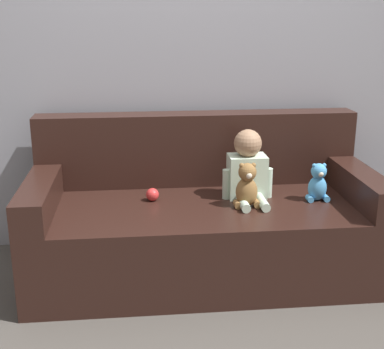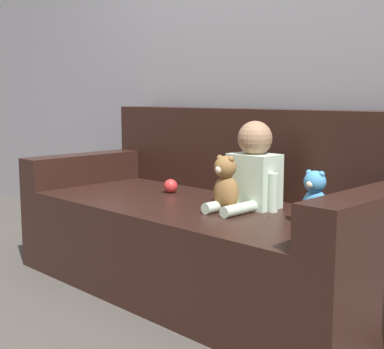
{
  "view_description": "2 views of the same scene",
  "coord_description": "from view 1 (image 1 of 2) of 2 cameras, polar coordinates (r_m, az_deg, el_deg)",
  "views": [
    {
      "loc": [
        -0.36,
        -2.81,
        1.46
      ],
      "look_at": [
        -0.08,
        -0.09,
        0.63
      ],
      "focal_mm": 50.0,
      "sensor_mm": 36.0,
      "label": 1
    },
    {
      "loc": [
        1.75,
        -1.84,
        0.94
      ],
      "look_at": [
        -0.04,
        -0.04,
        0.57
      ],
      "focal_mm": 50.0,
      "sensor_mm": 36.0,
      "label": 2
    }
  ],
  "objects": [
    {
      "name": "person_baby",
      "position": [
        3.05,
        5.94,
        0.59
      ],
      "size": [
        0.29,
        0.35,
        0.4
      ],
      "color": "silver",
      "rests_on": "couch"
    },
    {
      "name": "plush_toy_side",
      "position": [
        3.09,
        13.27,
        -0.91
      ],
      "size": [
        0.13,
        0.1,
        0.22
      ],
      "color": "#4C9EDB",
      "rests_on": "couch"
    },
    {
      "name": "wall_back",
      "position": [
        3.36,
        0.19,
        14.26
      ],
      "size": [
        8.0,
        0.05,
        2.6
      ],
      "color": "#93939E",
      "rests_on": "ground_plane"
    },
    {
      "name": "couch",
      "position": [
        3.11,
        1.11,
        -4.86
      ],
      "size": [
        1.94,
        0.89,
        0.87
      ],
      "color": "black",
      "rests_on": "ground_plane"
    },
    {
      "name": "ground_plane",
      "position": [
        3.18,
        1.21,
        -10.31
      ],
      "size": [
        12.0,
        12.0,
        0.0
      ],
      "primitive_type": "plane",
      "color": "#4C4742"
    },
    {
      "name": "toy_ball",
      "position": [
        3.03,
        -4.24,
        -2.14
      ],
      "size": [
        0.07,
        0.07,
        0.07
      ],
      "color": "red",
      "rests_on": "couch"
    },
    {
      "name": "teddy_bear_brown",
      "position": [
        2.92,
        5.88,
        -1.25
      ],
      "size": [
        0.15,
        0.11,
        0.25
      ],
      "color": "olive",
      "rests_on": "couch"
    }
  ]
}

